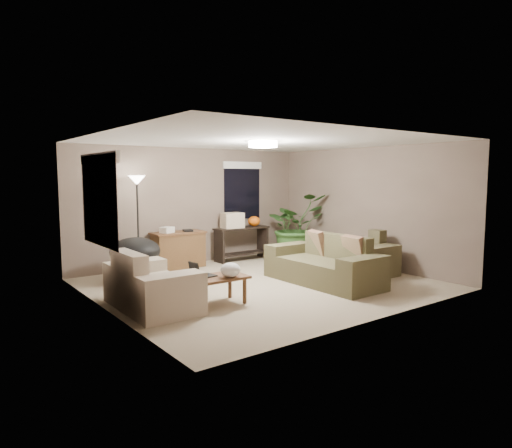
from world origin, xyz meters
TOP-DOWN VIEW (x-y plane):
  - room_shell at (0.00, 0.00)m, footprint 5.50×5.50m
  - main_sofa at (0.94, -0.58)m, footprint 0.95×2.20m
  - throw_pillows at (1.20, -0.58)m, footprint 0.35×1.38m
  - loveseat at (-2.21, -0.21)m, footprint 0.90×1.60m
  - armchair at (2.04, -0.58)m, footprint 0.95×1.00m
  - coffee_table at (-1.38, -0.61)m, footprint 1.00×0.55m
  - laptop at (-1.55, -0.51)m, footprint 0.38×0.26m
  - plastic_bag at (-1.18, -0.76)m, footprint 0.31×0.28m
  - desk at (-0.52, 2.20)m, footprint 1.10×0.50m
  - desk_papers at (-0.68, 2.18)m, footprint 0.72×0.32m
  - console_table at (1.04, 2.13)m, footprint 1.30×0.40m
  - pumpkin at (1.39, 2.13)m, footprint 0.34×0.34m
  - cardboard_box at (0.79, 2.13)m, footprint 0.49×0.40m
  - papasan_chair at (-1.71, 1.56)m, footprint 1.15×1.15m
  - floor_lamp at (-1.44, 2.06)m, footprint 0.32×0.32m
  - ceiling_fixture at (0.00, 0.00)m, footprint 0.50×0.50m
  - houseplant at (2.15, 1.57)m, footprint 1.35×1.51m
  - cat_scratching_post at (2.41, 0.26)m, footprint 0.32×0.32m
  - window_left at (-2.73, 0.30)m, footprint 0.05×1.56m
  - window_back at (1.30, 2.48)m, footprint 1.06×0.05m

SIDE VIEW (x-z plane):
  - cat_scratching_post at x=2.41m, z-range -0.04..0.46m
  - main_sofa at x=0.94m, z-range -0.13..0.72m
  - loveseat at x=-2.21m, z-range -0.13..0.72m
  - armchair at x=2.04m, z-range -0.13..0.72m
  - coffee_table at x=-1.38m, z-range 0.15..0.57m
  - desk at x=-0.52m, z-range 0.00..0.75m
  - console_table at x=1.04m, z-range 0.06..0.81m
  - papasan_chair at x=-1.71m, z-range 0.07..0.86m
  - laptop at x=-1.55m, z-range 0.36..0.60m
  - plastic_bag at x=-1.18m, z-range 0.42..0.63m
  - houseplant at x=2.15m, z-range 0.00..1.17m
  - throw_pillows at x=1.20m, z-range 0.42..0.88m
  - desk_papers at x=-0.68m, z-range 0.74..0.86m
  - pumpkin at x=1.39m, z-range 0.75..0.98m
  - cardboard_box at x=0.79m, z-range 0.75..1.09m
  - room_shell at x=0.00m, z-range -1.50..4.00m
  - floor_lamp at x=-1.44m, z-range 0.64..2.55m
  - window_left at x=-2.73m, z-range 1.12..2.45m
  - window_back at x=1.30m, z-range 1.12..2.45m
  - ceiling_fixture at x=0.00m, z-range 2.39..2.49m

